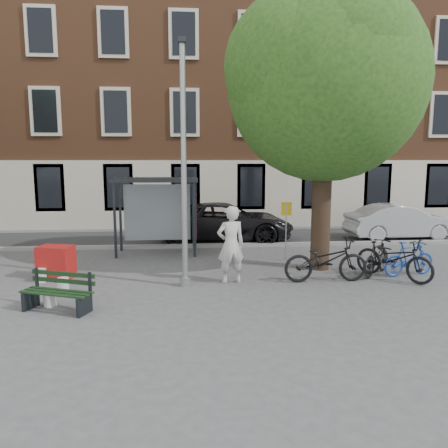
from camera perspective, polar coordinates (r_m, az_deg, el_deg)
name	(u,v)px	position (r m, az deg, el deg)	size (l,w,h in m)	color
ground	(185,286)	(11.44, -5.06, -8.06)	(90.00, 90.00, 0.00)	#4C4C4F
road	(186,238)	(18.26, -4.97, -1.80)	(40.00, 4.00, 0.01)	#28282B
curb_near	(186,246)	(16.29, -4.99, -2.86)	(40.00, 0.25, 0.12)	gray
curb_far	(186,229)	(20.22, -4.96, -0.64)	(40.00, 0.25, 0.12)	gray
building_row	(185,88)	(24.26, -5.15, 17.32)	(30.00, 8.00, 14.00)	brown
lamppost	(184,178)	(10.98, -5.25, 6.00)	(0.28, 0.35, 6.11)	#9EA0A3
tree_right	(327,73)	(13.18, 13.35, 18.59)	(5.76, 5.60, 8.20)	black
bus_shelter	(167,198)	(15.15, -7.40, 3.35)	(2.85, 1.45, 2.62)	#1E2328
painter	(231,245)	(11.46, 0.89, -2.71)	(0.75, 0.49, 2.05)	silver
bench	(58,294)	(10.17, -20.85, -8.52)	(1.65, 1.03, 0.81)	#1E2328
bike_a	(326,260)	(11.95, 13.14, -4.64)	(0.78, 2.23, 1.17)	black
bike_b	(409,258)	(13.32, 23.05, -4.15)	(0.47, 1.65, 0.99)	#1C439B
bike_c	(394,258)	(12.79, 21.31, -4.18)	(0.77, 2.20, 1.16)	black
bike_d	(377,257)	(13.09, 19.36, -4.12)	(0.48, 1.69, 1.01)	black
car_dark	(225,222)	(17.57, 0.17, 0.31)	(2.51, 5.45, 1.52)	black
car_silver	(400,222)	(19.21, 22.04, 0.27)	(1.52, 4.35, 1.43)	#AAACB1
red_stand	(56,262)	(12.86, -21.09, -4.68)	(0.90, 0.60, 0.90)	#A81816
bucket_a	(50,298)	(10.59, -21.77, -8.99)	(0.28, 0.28, 0.36)	white
bucket_b	(41,275)	(12.70, -22.80, -6.19)	(0.28, 0.28, 0.36)	silver
bucket_c	(63,285)	(11.54, -20.28, -7.49)	(0.28, 0.28, 0.36)	silver
notice_sign	(286,219)	(14.09, 8.13, 0.71)	(0.32, 0.12, 1.89)	#9EA0A3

